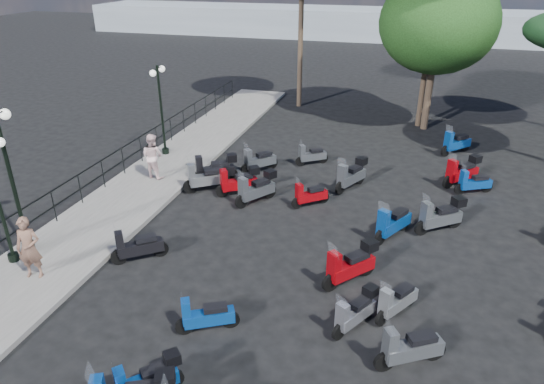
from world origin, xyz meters
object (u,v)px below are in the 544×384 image
(scooter_3, at_px, (206,178))
(scooter_10, at_px, (256,189))
(scooter_16, at_px, (351,175))
(scooter_5, at_px, (259,161))
(scooter_28, at_px, (456,143))
(scooter_14, at_px, (351,265))
(scooter_20, at_px, (392,223))
(scooter_26, at_px, (440,216))
(scooter_4, at_px, (215,169))
(woman, at_px, (29,248))
(lamp_post_2, at_px, (161,105))
(scooter_21, at_px, (462,172))
(scooter_22, at_px, (473,183))
(lamp_post_1, at_px, (10,174))
(scooter_15, at_px, (310,195))
(pedestrian_far, at_px, (153,156))
(scooter_8, at_px, (206,316))
(scooter_11, at_px, (311,156))
(scooter_18, at_px, (355,312))
(scooter_9, at_px, (239,182))
(broadleaf_tree, at_px, (438,23))
(scooter_7, at_px, (147,380))
(scooter_13, at_px, (409,349))
(scooter_19, at_px, (396,301))

(scooter_3, xyz_separation_m, scooter_10, (2.14, -0.41, 0.03))
(scooter_16, bearing_deg, scooter_5, 19.09)
(scooter_28, bearing_deg, scooter_3, 79.52)
(scooter_10, relative_size, scooter_14, 1.05)
(scooter_20, relative_size, scooter_26, 1.08)
(scooter_4, relative_size, scooter_16, 1.00)
(scooter_16, bearing_deg, woman, 75.37)
(scooter_20, xyz_separation_m, scooter_28, (2.24, 8.26, -0.01))
(lamp_post_2, height_order, scooter_26, lamp_post_2)
(scooter_10, height_order, scooter_26, scooter_26)
(scooter_5, distance_m, scooter_16, 3.90)
(scooter_21, distance_m, scooter_22, 0.80)
(lamp_post_1, height_order, scooter_15, lamp_post_1)
(pedestrian_far, height_order, scooter_8, pedestrian_far)
(scooter_11, bearing_deg, scooter_15, 155.79)
(scooter_10, relative_size, scooter_20, 0.95)
(woman, distance_m, scooter_18, 8.63)
(scooter_9, xyz_separation_m, broadleaf_tree, (6.53, 10.06, 4.68))
(scooter_10, height_order, scooter_28, scooter_28)
(lamp_post_2, bearing_deg, scooter_7, -67.60)
(scooter_7, relative_size, scooter_14, 0.81)
(scooter_13, bearing_deg, pedestrian_far, 22.94)
(scooter_3, distance_m, scooter_7, 9.62)
(scooter_10, relative_size, scooter_11, 1.26)
(scooter_9, bearing_deg, scooter_19, -167.76)
(scooter_3, distance_m, scooter_8, 7.75)
(scooter_10, bearing_deg, scooter_11, -71.64)
(scooter_9, bearing_deg, scooter_16, -102.52)
(scooter_21, bearing_deg, scooter_9, 66.87)
(scooter_20, bearing_deg, scooter_8, 84.66)
(scooter_28, bearing_deg, broadleaf_tree, -24.52)
(scooter_3, height_order, scooter_11, scooter_3)
(pedestrian_far, relative_size, scooter_22, 1.26)
(scooter_16, xyz_separation_m, scooter_18, (1.19, -7.76, -0.08))
(scooter_14, distance_m, scooter_26, 4.27)
(lamp_post_2, distance_m, scooter_26, 12.18)
(scooter_5, relative_size, scooter_9, 0.93)
(lamp_post_2, xyz_separation_m, scooter_5, (4.49, -0.47, -1.88))
(scooter_18, distance_m, scooter_28, 13.04)
(lamp_post_1, distance_m, scooter_11, 11.49)
(scooter_16, bearing_deg, pedestrian_far, 37.98)
(scooter_4, relative_size, scooter_18, 1.21)
(woman, relative_size, pedestrian_far, 1.00)
(scooter_11, bearing_deg, scooter_26, -165.79)
(scooter_7, relative_size, scooter_21, 0.83)
(woman, distance_m, scooter_5, 9.56)
(scooter_4, bearing_deg, scooter_15, -135.39)
(scooter_15, relative_size, broadleaf_tree, 0.16)
(scooter_18, bearing_deg, scooter_14, -47.64)
(scooter_14, xyz_separation_m, scooter_15, (-2.02, 4.12, -0.14))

